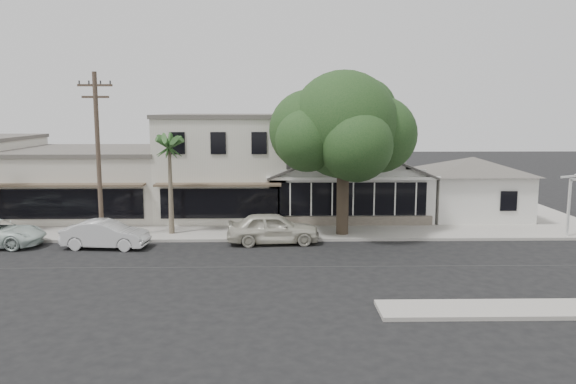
{
  "coord_description": "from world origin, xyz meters",
  "views": [
    {
      "loc": [
        0.46,
        -24.58,
        7.05
      ],
      "look_at": [
        1.06,
        6.0,
        2.55
      ],
      "focal_mm": 35.0,
      "sensor_mm": 36.0,
      "label": 1
    }
  ],
  "objects_px": {
    "car_0": "(273,228)",
    "shade_tree": "(342,128)",
    "car_1": "(106,234)",
    "utility_pole": "(98,153)"
  },
  "relations": [
    {
      "from": "car_0",
      "to": "shade_tree",
      "type": "height_order",
      "value": "shade_tree"
    },
    {
      "from": "utility_pole",
      "to": "shade_tree",
      "type": "xyz_separation_m",
      "value": [
        13.03,
        1.24,
        1.26
      ]
    },
    {
      "from": "utility_pole",
      "to": "car_0",
      "type": "distance_m",
      "value": 10.07
    },
    {
      "from": "car_0",
      "to": "car_1",
      "type": "relative_size",
      "value": 1.12
    },
    {
      "from": "car_1",
      "to": "shade_tree",
      "type": "relative_size",
      "value": 0.47
    },
    {
      "from": "shade_tree",
      "to": "car_0",
      "type": "bearing_deg",
      "value": -153.51
    },
    {
      "from": "utility_pole",
      "to": "car_0",
      "type": "height_order",
      "value": "utility_pole"
    },
    {
      "from": "car_0",
      "to": "shade_tree",
      "type": "bearing_deg",
      "value": -67.19
    },
    {
      "from": "utility_pole",
      "to": "car_1",
      "type": "bearing_deg",
      "value": -66.69
    },
    {
      "from": "car_1",
      "to": "shade_tree",
      "type": "xyz_separation_m",
      "value": [
        12.38,
        2.74,
        5.33
      ]
    }
  ]
}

